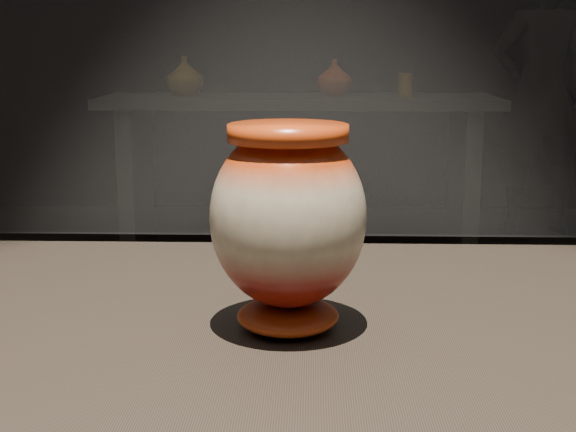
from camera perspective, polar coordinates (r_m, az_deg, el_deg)
name	(u,v)px	position (r m, az deg, el deg)	size (l,w,h in m)	color
main_vase	(288,220)	(0.75, 0.00, -0.27)	(0.16, 0.16, 0.20)	maroon
back_shelf	(299,148)	(4.14, 0.76, 4.87)	(2.00, 0.60, 0.90)	black
back_vase_left	(185,76)	(4.16, -7.35, 9.82)	(0.19, 0.19, 0.20)	#956515
back_vase_mid	(334,77)	(4.15, 3.32, 9.82)	(0.18, 0.18, 0.19)	maroon
back_vase_right	(405,85)	(4.13, 8.33, 9.22)	(0.07, 0.07, 0.12)	#956515
visitor	(541,96)	(5.17, 17.52, 8.15)	(0.62, 0.41, 1.70)	black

